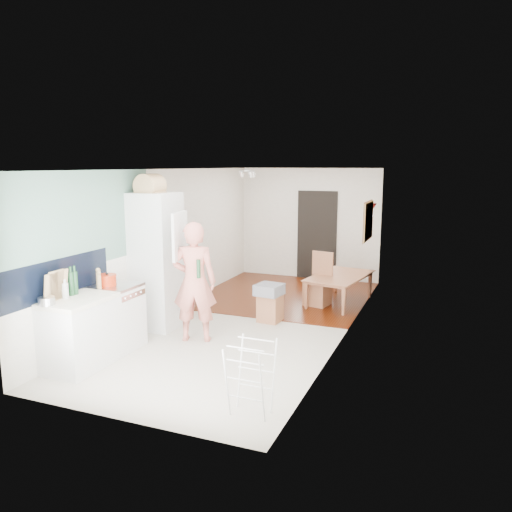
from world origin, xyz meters
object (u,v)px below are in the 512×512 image
Objects in this scene: dining_table at (341,292)px; drying_rack at (251,378)px; dining_chair at (318,279)px; person at (194,271)px; stool at (270,308)px.

dining_table is 1.66× the size of drying_rack.
dining_chair is (-0.38, -0.27, 0.26)m from dining_table.
dining_chair is 4.27m from drying_rack.
person is 2.64× the size of drying_rack.
dining_table is 4.53m from drying_rack.
dining_table is 0.54m from dining_chair.
dining_chair is at bearing -134.89° from person.
dining_table is 2.88× the size of stool.
dining_chair is 2.15× the size of stool.
drying_rack is at bearing 113.35° from person.
dining_chair reaches higher than dining_table.
dining_chair reaches higher than drying_rack.
dining_chair is at bearing 95.95° from drying_rack.
drying_rack is at bearing -73.75° from dining_chair.
drying_rack is (0.89, -3.03, 0.17)m from stool.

